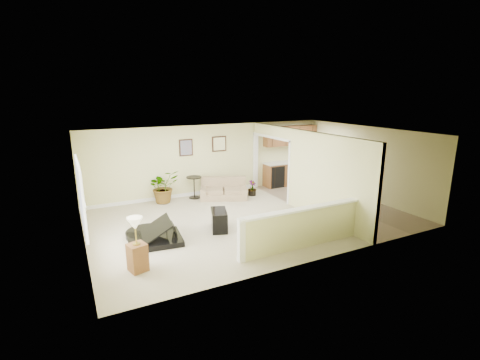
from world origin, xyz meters
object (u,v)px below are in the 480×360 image
loveseat (223,188)px  palm_plant (163,187)px  accent_table (194,184)px  small_plant (252,189)px  piano (151,221)px  piano_bench (219,220)px  lamp_stand (137,248)px

loveseat → palm_plant: bearing=-168.5°
accent_table → small_plant: (1.97, -0.62, -0.26)m
piano → palm_plant: piano is taller
piano_bench → palm_plant: 3.12m
piano → piano_bench: (1.78, -0.08, -0.24)m
palm_plant → small_plant: 3.12m
piano → accent_table: size_ratio=2.14×
small_plant → lamp_stand: bearing=-142.0°
piano_bench → small_plant: 3.36m
loveseat → piano: bearing=-117.3°
loveseat → accent_table: size_ratio=2.52×
accent_table → lamp_stand: 5.14m
accent_table → lamp_stand: size_ratio=0.66×
piano → loveseat: size_ratio=0.85×
palm_plant → piano: bearing=-110.2°
loveseat → lamp_stand: bearing=-110.1°
palm_plant → lamp_stand: 4.65m
small_plant → lamp_stand: (-4.74, -3.71, 0.26)m
accent_table → palm_plant: 1.08m
loveseat → accent_table: loveseat is taller
palm_plant → piano_bench: bearing=-77.0°
piano_bench → lamp_stand: 2.74m
piano → small_plant: bearing=35.7°
loveseat → small_plant: (1.05, -0.21, -0.11)m
accent_table → lamp_stand: bearing=-122.7°
loveseat → small_plant: loveseat is taller
small_plant → palm_plant: bearing=168.4°
accent_table → palm_plant: size_ratio=0.66×
accent_table → loveseat: bearing=-24.1°
piano → small_plant: (4.13, 2.33, -0.27)m
piano_bench → lamp_stand: bearing=-151.6°
piano → palm_plant: 3.14m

